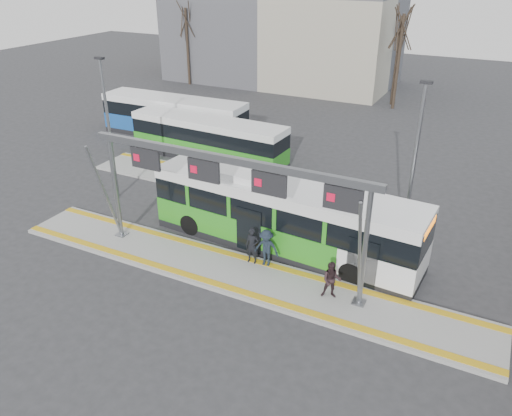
# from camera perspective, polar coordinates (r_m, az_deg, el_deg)

# --- Properties ---
(ground) EXTENTS (120.00, 120.00, 0.00)m
(ground) POSITION_cam_1_polar(r_m,az_deg,el_deg) (22.02, -2.54, -7.56)
(ground) COLOR #2D2D30
(ground) RESTS_ON ground
(platform_main) EXTENTS (22.00, 3.00, 0.15)m
(platform_main) POSITION_cam_1_polar(r_m,az_deg,el_deg) (21.97, -2.54, -7.39)
(platform_main) COLOR gray
(platform_main) RESTS_ON ground
(platform_second) EXTENTS (20.00, 3.00, 0.15)m
(platform_second) POSITION_cam_1_polar(r_m,az_deg,el_deg) (29.79, -1.76, 2.30)
(platform_second) COLOR gray
(platform_second) RESTS_ON ground
(tactile_main) EXTENTS (22.00, 2.65, 0.02)m
(tactile_main) POSITION_cam_1_polar(r_m,az_deg,el_deg) (21.93, -2.55, -7.21)
(tactile_main) COLOR gold
(tactile_main) RESTS_ON platform_main
(tactile_second) EXTENTS (20.00, 0.35, 0.02)m
(tactile_second) POSITION_cam_1_polar(r_m,az_deg,el_deg) (30.69, -0.73, 3.24)
(tactile_second) COLOR gold
(tactile_second) RESTS_ON platform_second
(gantry) EXTENTS (13.00, 1.68, 5.20)m
(gantry) POSITION_cam_1_polar(r_m,az_deg,el_deg) (20.28, -3.29, 3.16)
(gantry) COLOR slate
(gantry) RESTS_ON platform_main
(hero_bus) EXTENTS (13.10, 3.56, 3.56)m
(hero_bus) POSITION_cam_1_polar(r_m,az_deg,el_deg) (23.19, 3.11, -0.96)
(hero_bus) COLOR black
(hero_bus) RESTS_ON ground
(bg_bus_green) EXTENTS (11.28, 2.88, 2.80)m
(bg_bus_green) POSITION_cam_1_polar(r_m,az_deg,el_deg) (34.21, -5.48, 7.84)
(bg_bus_green) COLOR black
(bg_bus_green) RESTS_ON ground
(bg_bus_blue) EXTENTS (11.54, 2.84, 3.00)m
(bg_bus_blue) POSITION_cam_1_polar(r_m,az_deg,el_deg) (39.03, -9.32, 10.15)
(bg_bus_blue) COLOR black
(bg_bus_blue) RESTS_ON ground
(passenger_a) EXTENTS (0.65, 0.46, 1.69)m
(passenger_a) POSITION_cam_1_polar(r_m,az_deg,el_deg) (22.08, -0.43, -4.33)
(passenger_a) COLOR black
(passenger_a) RESTS_ON platform_main
(passenger_b) EXTENTS (0.92, 0.81, 1.59)m
(passenger_b) POSITION_cam_1_polar(r_m,az_deg,el_deg) (20.19, 8.63, -8.16)
(passenger_b) COLOR black
(passenger_b) RESTS_ON platform_main
(passenger_c) EXTENTS (1.20, 0.79, 1.74)m
(passenger_c) POSITION_cam_1_polar(r_m,az_deg,el_deg) (21.88, 1.18, -4.59)
(passenger_c) COLOR black
(passenger_c) RESTS_ON platform_main
(tree_left) EXTENTS (1.40, 1.40, 8.88)m
(tree_left) POSITION_cam_1_polar(r_m,az_deg,el_deg) (48.44, 16.18, 19.06)
(tree_left) COLOR #382B21
(tree_left) RESTS_ON ground
(tree_mid) EXTENTS (1.40, 1.40, 9.22)m
(tree_mid) POSITION_cam_1_polar(r_m,az_deg,el_deg) (46.96, 16.40, 19.14)
(tree_mid) COLOR #382B21
(tree_mid) RESTS_ON ground
(tree_far) EXTENTS (1.40, 1.40, 8.82)m
(tree_far) POSITION_cam_1_polar(r_m,az_deg,el_deg) (55.43, -8.02, 20.60)
(tree_far) COLOR #382B21
(tree_far) RESTS_ON ground
(lamp_west) EXTENTS (0.50, 0.25, 7.87)m
(lamp_west) POSITION_cam_1_polar(r_m,az_deg,el_deg) (28.48, -16.47, 8.88)
(lamp_west) COLOR slate
(lamp_west) RESTS_ON ground
(lamp_east) EXTENTS (0.50, 0.25, 7.91)m
(lamp_east) POSITION_cam_1_polar(r_m,az_deg,el_deg) (23.08, 17.58, 4.64)
(lamp_east) COLOR slate
(lamp_east) RESTS_ON ground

